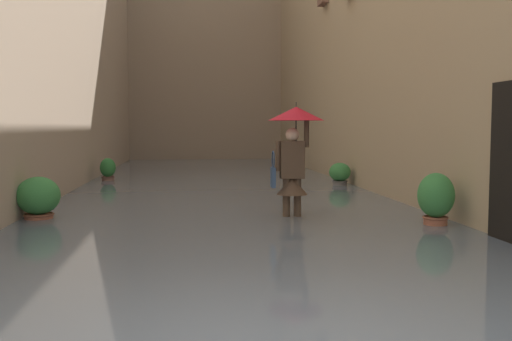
{
  "coord_description": "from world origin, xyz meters",
  "views": [
    {
      "loc": [
        0.66,
        3.26,
        1.63
      ],
      "look_at": [
        -0.38,
        -6.04,
        0.92
      ],
      "focal_mm": 40.88,
      "sensor_mm": 36.0,
      "label": 1
    }
  ],
  "objects_px": {
    "potted_plant_mid_left": "(436,200)",
    "potted_plant_far_right": "(38,200)",
    "person_wading": "(294,144)",
    "potted_plant_far_left": "(340,175)",
    "potted_plant_mid_right": "(108,171)"
  },
  "relations": [
    {
      "from": "potted_plant_mid_left",
      "to": "potted_plant_far_right",
      "type": "bearing_deg",
      "value": -11.77
    },
    {
      "from": "person_wading",
      "to": "potted_plant_mid_left",
      "type": "xyz_separation_m",
      "value": [
        -1.95,
        1.02,
        -0.81
      ]
    },
    {
      "from": "potted_plant_far_right",
      "to": "potted_plant_far_left",
      "type": "bearing_deg",
      "value": -142.86
    },
    {
      "from": "potted_plant_mid_left",
      "to": "person_wading",
      "type": "bearing_deg",
      "value": -27.54
    },
    {
      "from": "potted_plant_far_left",
      "to": "potted_plant_far_right",
      "type": "bearing_deg",
      "value": 37.14
    },
    {
      "from": "potted_plant_mid_right",
      "to": "potted_plant_mid_left",
      "type": "bearing_deg",
      "value": 126.84
    },
    {
      "from": "potted_plant_mid_left",
      "to": "potted_plant_far_right",
      "type": "height_order",
      "value": "potted_plant_mid_left"
    },
    {
      "from": "potted_plant_far_left",
      "to": "potted_plant_far_right",
      "type": "distance_m",
      "value": 7.59
    },
    {
      "from": "potted_plant_mid_right",
      "to": "potted_plant_far_left",
      "type": "bearing_deg",
      "value": 161.79
    },
    {
      "from": "potted_plant_mid_right",
      "to": "potted_plant_far_right",
      "type": "height_order",
      "value": "potted_plant_far_right"
    },
    {
      "from": "person_wading",
      "to": "potted_plant_mid_right",
      "type": "xyz_separation_m",
      "value": [
        3.86,
        -6.74,
        -0.93
      ]
    },
    {
      "from": "potted_plant_mid_left",
      "to": "potted_plant_mid_right",
      "type": "relative_size",
      "value": 1.22
    },
    {
      "from": "person_wading",
      "to": "potted_plant_mid_right",
      "type": "distance_m",
      "value": 7.83
    },
    {
      "from": "person_wading",
      "to": "potted_plant_mid_right",
      "type": "height_order",
      "value": "person_wading"
    },
    {
      "from": "potted_plant_far_left",
      "to": "potted_plant_far_right",
      "type": "height_order",
      "value": "potted_plant_far_right"
    }
  ]
}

